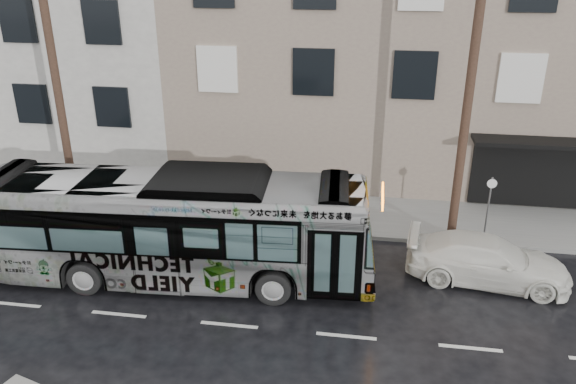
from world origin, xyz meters
name	(u,v)px	position (x,y,z in m)	size (l,w,h in m)	color
ground	(249,277)	(0.00, 0.00, 0.00)	(120.00, 120.00, 0.00)	black
sidewalk	(276,210)	(0.00, 4.90, 0.07)	(90.00, 3.60, 0.15)	gray
building_taupe	(408,43)	(5.00, 12.70, 5.50)	(20.00, 12.00, 11.00)	gray
utility_pole_front	(466,114)	(6.50, 3.30, 4.65)	(0.30, 0.30, 9.00)	#472F23
utility_pole_rear	(59,98)	(-7.50, 3.30, 4.65)	(0.30, 0.30, 9.00)	#472F23
sign_post	(488,210)	(7.60, 3.30, 1.35)	(0.06, 0.06, 2.40)	slate
bus	(172,227)	(-2.30, -0.23, 1.71)	(2.88, 12.31, 3.43)	#B2B2B2
white_sedan	(487,260)	(7.30, 0.97, 0.71)	(1.98, 4.88, 1.41)	white
dark_sedan	(22,236)	(-7.64, 0.06, 0.83)	(1.75, 5.01, 1.65)	black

